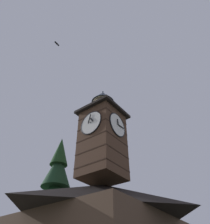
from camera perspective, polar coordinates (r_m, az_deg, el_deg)
clock_tower at (r=20.07m, az=-0.66°, el=-6.10°), size 3.98×3.98×9.73m
pine_tree_behind at (r=21.99m, az=-13.99°, el=-25.59°), size 5.87×5.87×13.96m
moon at (r=55.33m, az=-19.66°, el=-25.04°), size 1.47×1.47×1.47m
flying_bird_high at (r=24.63m, az=-12.49°, el=17.06°), size 0.62×0.23×0.13m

